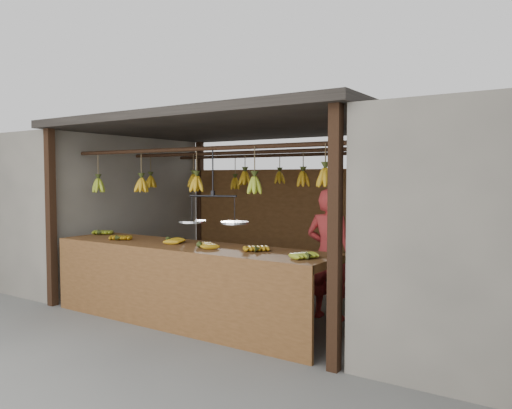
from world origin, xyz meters
The scene contains 8 objects.
ground centered at (0.00, 0.00, 0.00)m, with size 80.00×80.00×0.00m, color #5B5B57.
stall centered at (0.00, 0.33, 1.97)m, with size 4.30×3.30×2.40m.
neighbor_left centered at (-3.60, 0.00, 1.15)m, with size 3.00×3.00×2.30m, color slate.
counter centered at (0.00, -1.24, 0.71)m, with size 3.60×0.82×0.96m.
hanging_bananas centered at (0.01, -0.01, 1.62)m, with size 3.63×2.24×0.39m.
balance_scale centered at (0.28, -1.00, 1.21)m, with size 0.81×0.45×0.84m.
vendor centered at (1.27, -0.06, 0.77)m, with size 0.57×0.37×1.55m, color #BF3333.
bag_bundles centered at (1.94, 1.35, 0.98)m, with size 0.08×0.26×1.29m.
Camera 1 is at (3.77, -5.41, 1.68)m, focal length 35.00 mm.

